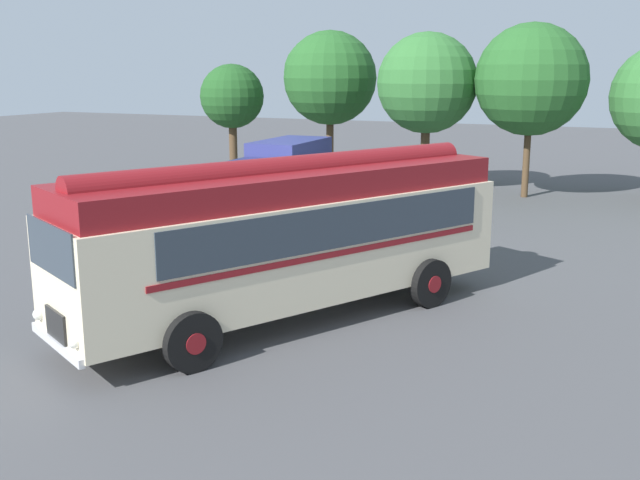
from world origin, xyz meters
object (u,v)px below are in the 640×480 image
at_px(car_near_left, 338,192).
at_px(box_van, 282,171).
at_px(vintage_bus, 290,232).
at_px(car_mid_left, 408,197).

xyz_separation_m(car_near_left, box_van, (-2.73, 0.92, 0.52)).
relative_size(car_near_left, box_van, 0.75).
distance_m(vintage_bus, car_mid_left, 11.17).
height_order(vintage_bus, car_mid_left, vintage_bus).
relative_size(car_near_left, car_mid_left, 1.01).
xyz_separation_m(car_near_left, car_mid_left, (2.70, -0.04, 0.00)).
bearing_deg(car_mid_left, vintage_bus, -85.40).
xyz_separation_m(vintage_bus, car_near_left, (-3.59, 11.13, -1.05)).
height_order(car_mid_left, box_van, box_van).
height_order(vintage_bus, car_near_left, vintage_bus).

